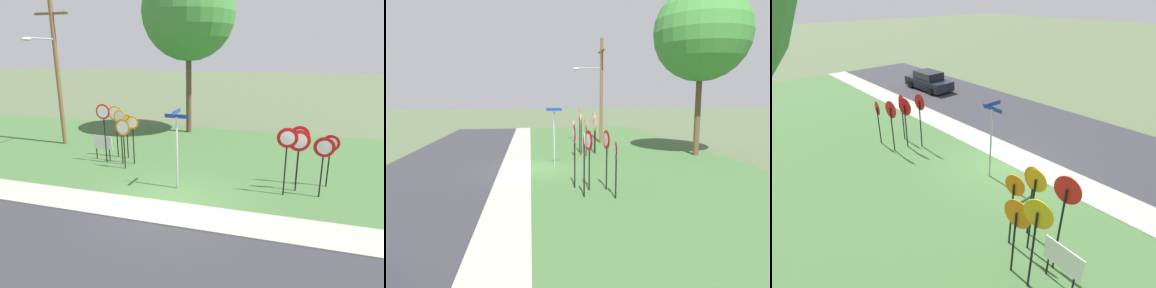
% 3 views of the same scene
% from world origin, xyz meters
% --- Properties ---
extents(ground_plane, '(160.00, 160.00, 0.00)m').
position_xyz_m(ground_plane, '(0.00, 0.00, 0.00)').
color(ground_plane, '#4C5B3D').
extents(road_asphalt, '(44.00, 6.40, 0.01)m').
position_xyz_m(road_asphalt, '(0.00, -4.80, 0.01)').
color(road_asphalt, '#2D2D33').
rests_on(road_asphalt, ground_plane).
extents(sidewalk_strip, '(44.00, 1.60, 0.06)m').
position_xyz_m(sidewalk_strip, '(0.00, -0.80, 0.03)').
color(sidewalk_strip, '#99968C').
rests_on(sidewalk_strip, ground_plane).
extents(grass_median, '(44.00, 12.00, 0.04)m').
position_xyz_m(grass_median, '(0.00, 6.00, 0.02)').
color(grass_median, '#3D6033').
rests_on(grass_median, ground_plane).
extents(stop_sign_near_left, '(0.73, 0.09, 2.90)m').
position_xyz_m(stop_sign_near_left, '(-4.47, 3.26, 2.15)').
color(stop_sign_near_left, black).
rests_on(stop_sign_near_left, grass_median).
extents(stop_sign_near_right, '(0.76, 0.13, 2.36)m').
position_xyz_m(stop_sign_near_right, '(-3.17, 2.72, 1.76)').
color(stop_sign_near_right, black).
rests_on(stop_sign_near_right, grass_median).
extents(stop_sign_far_left, '(0.63, 0.11, 2.36)m').
position_xyz_m(stop_sign_far_left, '(-3.07, 3.46, 1.72)').
color(stop_sign_far_left, black).
rests_on(stop_sign_far_left, grass_median).
extents(stop_sign_far_center, '(0.74, 0.13, 2.66)m').
position_xyz_m(stop_sign_far_center, '(-4.37, 4.24, 1.98)').
color(stop_sign_far_center, black).
rests_on(stop_sign_far_center, grass_median).
extents(stop_sign_far_right, '(0.64, 0.10, 2.66)m').
position_xyz_m(stop_sign_far_right, '(-3.56, 3.22, 1.94)').
color(stop_sign_far_right, black).
rests_on(stop_sign_far_right, grass_median).
extents(stop_sign_center_tall, '(0.78, 0.10, 2.28)m').
position_xyz_m(stop_sign_center_tall, '(-3.77, 4.18, 1.70)').
color(stop_sign_center_tall, black).
rests_on(stop_sign_center_tall, grass_median).
extents(yield_sign_near_left, '(0.83, 0.18, 2.45)m').
position_xyz_m(yield_sign_near_left, '(4.44, 2.31, 1.88)').
color(yield_sign_near_left, black).
rests_on(yield_sign_near_left, grass_median).
extents(yield_sign_near_right, '(0.79, 0.13, 2.46)m').
position_xyz_m(yield_sign_near_right, '(4.45, 3.02, 1.88)').
color(yield_sign_near_right, black).
rests_on(yield_sign_near_right, grass_median).
extents(yield_sign_far_left, '(0.75, 0.12, 2.33)m').
position_xyz_m(yield_sign_far_left, '(5.29, 1.96, 1.77)').
color(yield_sign_far_left, black).
rests_on(yield_sign_far_left, grass_median).
extents(yield_sign_far_right, '(0.76, 0.11, 2.63)m').
position_xyz_m(yield_sign_far_right, '(3.99, 1.78, 2.01)').
color(yield_sign_far_right, black).
rests_on(yield_sign_far_right, grass_median).
extents(yield_sign_center, '(0.67, 0.12, 2.16)m').
position_xyz_m(yield_sign_center, '(5.64, 3.10, 1.63)').
color(yield_sign_center, black).
rests_on(yield_sign_center, grass_median).
extents(street_name_post, '(0.96, 0.82, 3.17)m').
position_xyz_m(street_name_post, '(-0.08, 1.27, 1.91)').
color(street_name_post, '#9EA0A8').
rests_on(street_name_post, grass_median).
extents(notice_board, '(1.10, 0.11, 1.25)m').
position_xyz_m(notice_board, '(-4.86, 3.63, 0.87)').
color(notice_board, black).
rests_on(notice_board, grass_median).
extents(parked_sedan_distant, '(4.19, 1.97, 1.39)m').
position_xyz_m(parked_sedan_distant, '(11.93, -4.28, 0.64)').
color(parked_sedan_distant, black).
rests_on(parked_sedan_distant, road_asphalt).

